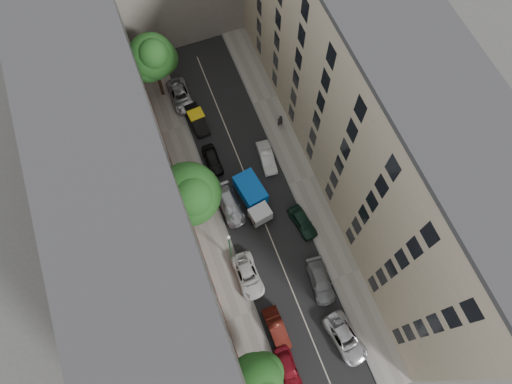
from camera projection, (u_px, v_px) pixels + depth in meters
name	position (u px, v px, depth m)	size (l,w,h in m)	color
ground	(254.00, 197.00, 48.32)	(120.00, 120.00, 0.00)	#4C4C49
road_surface	(254.00, 197.00, 48.32)	(8.00, 44.00, 0.02)	black
sidewalk_left	(205.00, 214.00, 47.49)	(3.00, 44.00, 0.15)	gray
sidewalk_right	(302.00, 180.00, 49.02)	(3.00, 44.00, 0.15)	gray
building_left	(129.00, 194.00, 37.60)	(8.00, 44.00, 20.00)	#454341
building_right	(369.00, 114.00, 40.65)	(8.00, 44.00, 20.00)	#C2B197
tarp_truck	(253.00, 197.00, 46.81)	(2.98, 5.77, 2.53)	black
car_left_0	(288.00, 369.00, 41.03)	(1.62, 4.02, 1.37)	maroon
car_left_1	(277.00, 328.00, 42.40)	(1.44, 4.13, 1.36)	#4E160F
car_left_2	(248.00, 276.00, 44.36)	(2.20, 4.77, 1.33)	silver
car_left_3	(230.00, 205.00, 47.21)	(2.00, 4.91, 1.43)	silver
car_left_4	(212.00, 160.00, 49.31)	(1.56, 3.88, 1.32)	black
car_left_5	(197.00, 120.00, 51.26)	(1.50, 4.30, 1.42)	black
car_left_6	(180.00, 96.00, 52.55)	(2.27, 4.92, 1.37)	#BBBBC0
car_right_0	(345.00, 338.00, 42.02)	(2.35, 5.10, 1.42)	silver
car_right_1	(320.00, 281.00, 44.13)	(1.90, 4.67, 1.35)	slate
car_right_2	(303.00, 222.00, 46.51)	(1.60, 3.97, 1.35)	#142E23
car_right_3	(267.00, 158.00, 49.42)	(1.41, 4.06, 1.34)	silver
tree_near	(257.00, 383.00, 36.96)	(4.93, 4.60, 6.89)	#382619
tree_mid	(190.00, 196.00, 41.11)	(6.06, 5.90, 9.89)	#382619
tree_far	(153.00, 58.00, 47.48)	(5.21, 4.93, 9.26)	#382619
lamp_post	(230.00, 246.00, 41.57)	(0.36, 0.36, 7.16)	#164F28
pedestrian	(280.00, 121.00, 50.77)	(0.68, 0.45, 1.87)	black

